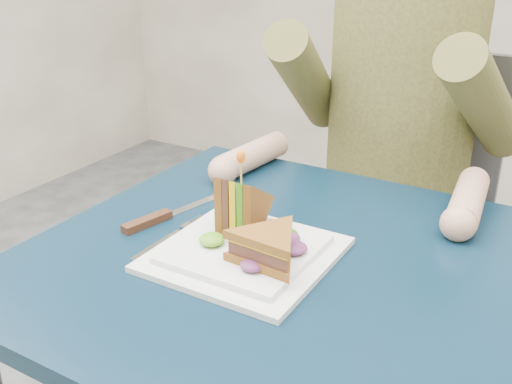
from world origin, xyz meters
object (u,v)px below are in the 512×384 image
Objects in this scene: sandwich_flat at (268,247)px; knife at (156,218)px; fork at (169,238)px; diner at (402,71)px; chair at (402,205)px; sandwich_upright at (241,210)px; plate at (245,252)px; table at (276,295)px.

knife is (-0.25, 0.05, -0.04)m from sandwich_flat.
diner is at bearing 74.30° from fork.
fork is at bearing -103.40° from chair.
chair is 6.16× the size of sandwich_upright.
diner is 2.87× the size of plate.
fork is (-0.18, -0.73, 0.19)m from chair.
chair reaches higher than knife.
sandwich_flat is 0.94× the size of sandwich_upright.
diner is 0.58m from sandwich_upright.
chair is 0.75m from plate.
chair is at bearing 91.49° from sandwich_flat.
diner is 5.22× the size of sandwich_flat.
sandwich_flat is (0.02, -0.75, 0.23)m from chair.
chair is 6.52× the size of sandwich_flat.
knife is at bearing 168.31° from sandwich_flat.
chair is 4.23× the size of knife.
fork is at bearing -174.13° from plate.
fork is (-0.18, -0.62, -0.18)m from diner.
chair is at bearing 76.60° from fork.
chair reaches higher than fork.
chair is at bearing 90.00° from table.
plate is 0.14m from fork.
sandwich_upright is at bearing -97.09° from diner.
knife is (-0.24, -0.58, -0.18)m from diner.
table is at bearing -6.12° from sandwich_upright.
table is 1.01× the size of diner.
fork is at bearing -150.53° from sandwich_upright.
sandwich_upright is at bearing 29.47° from fork.
fork is at bearing 176.85° from sandwich_flat.
sandwich_upright is (-0.09, 0.07, 0.01)m from sandwich_flat.
knife is (-0.17, -0.02, -0.05)m from sandwich_upright.
sandwich_upright is at bearing 127.37° from plate.
knife is (-0.24, -0.01, 0.09)m from table.
sandwich_flat is at bearing -11.69° from knife.
table is 4.18× the size of fork.
knife is at bearing -108.74° from chair.
table is 0.81× the size of chair.
chair reaches higher than sandwich_upright.
sandwich_upright reaches higher than knife.
sandwich_upright is at bearing -95.92° from chair.
sandwich_flat is at bearing -24.44° from plate.
plate is at bearing -92.83° from chair.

